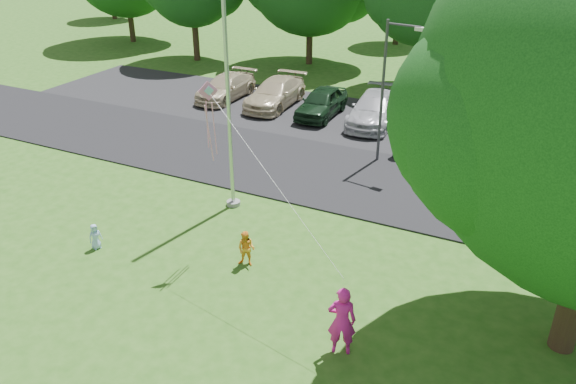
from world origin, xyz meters
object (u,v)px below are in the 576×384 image
at_px(woman, 342,321).
at_px(child_blue, 95,237).
at_px(trash_can, 399,148).
at_px(street_lamp, 389,81).
at_px(kite, 212,110).
at_px(child_yellow, 246,249).
at_px(flagpole, 228,95).

distance_m(woman, child_blue, 8.77).
bearing_deg(woman, trash_can, -99.56).
height_order(street_lamp, kite, street_lamp).
bearing_deg(woman, kite, -45.62).
bearing_deg(kite, child_yellow, -57.68).
distance_m(flagpole, street_lamp, 7.21).
bearing_deg(kite, street_lamp, 30.71).
distance_m(street_lamp, child_yellow, 9.85).
bearing_deg(flagpole, kite, -66.06).
xyz_separation_m(flagpole, street_lamp, (3.68, 6.17, -0.61)).
xyz_separation_m(street_lamp, trash_can, (0.52, 0.71, -3.10)).
relative_size(street_lamp, child_blue, 6.86).
distance_m(trash_can, child_blue, 13.10).
relative_size(flagpole, woman, 5.28).
bearing_deg(kite, woman, -70.72).
xyz_separation_m(trash_can, woman, (2.10, -12.23, 0.49)).
height_order(street_lamp, trash_can, street_lamp).
height_order(child_yellow, child_blue, child_yellow).
bearing_deg(child_blue, woman, -73.49).
bearing_deg(flagpole, child_yellow, -52.89).
xyz_separation_m(flagpole, trash_can, (4.20, 6.87, -3.71)).
bearing_deg(child_yellow, trash_can, 70.87).
relative_size(flagpole, child_yellow, 8.69).
xyz_separation_m(trash_can, kite, (-2.92, -9.75, 4.24)).
relative_size(child_blue, kite, 0.16).
distance_m(street_lamp, woman, 12.10).
bearing_deg(street_lamp, trash_can, 63.42).
relative_size(trash_can, child_yellow, 0.78).
relative_size(child_yellow, child_blue, 1.34).
bearing_deg(woman, child_blue, -25.36).
bearing_deg(flagpole, woman, -40.40).
bearing_deg(child_yellow, woman, -38.31).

